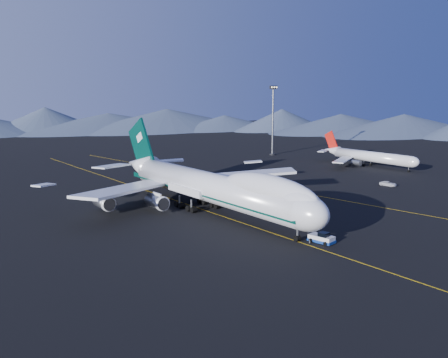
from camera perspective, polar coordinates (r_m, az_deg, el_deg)
ground at (r=109.89m, az=-1.47°, el=-3.84°), size 500.00×500.00×0.00m
taxiway_line_main at (r=109.89m, az=-1.47°, el=-3.84°), size 0.25×220.00×0.01m
taxiway_line_side at (r=136.04m, az=6.43°, el=-1.17°), size 28.08×198.09×0.01m
boeing_747 at (r=108.66m, az=-1.50°, el=-0.86°), size 59.62×72.43×19.37m
pushback_tug at (r=90.29m, az=11.08°, el=-6.75°), size 3.26×4.92×1.99m
second_jet at (r=182.86m, az=16.18°, el=2.50°), size 35.63×40.25×11.45m
service_van at (r=146.92m, az=18.25°, el=-0.52°), size 2.74×4.90×1.29m
floodlight_mast at (r=206.37m, az=5.60°, el=6.71°), size 3.49×2.62×28.22m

